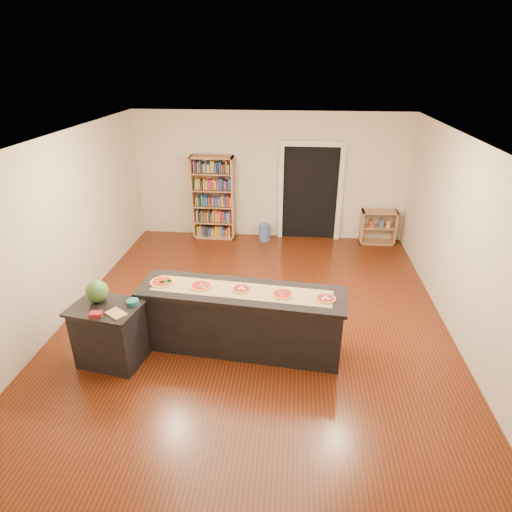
# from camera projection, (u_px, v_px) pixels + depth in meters

# --- Properties ---
(room) EXTENTS (6.00, 7.00, 2.80)m
(room) POSITION_uv_depth(u_px,v_px,m) (255.00, 237.00, 6.30)
(room) COLOR beige
(room) RESTS_ON ground
(doorway) EXTENTS (1.40, 0.09, 2.21)m
(doorway) POSITION_uv_depth(u_px,v_px,m) (310.00, 187.00, 9.43)
(doorway) COLOR black
(doorway) RESTS_ON room
(kitchen_island) EXTENTS (2.84, 0.77, 0.94)m
(kitchen_island) POSITION_uv_depth(u_px,v_px,m) (242.00, 319.00, 6.00)
(kitchen_island) COLOR black
(kitchen_island) RESTS_ON ground
(side_counter) EXTENTS (0.89, 0.65, 0.88)m
(side_counter) POSITION_uv_depth(u_px,v_px,m) (110.00, 334.00, 5.73)
(side_counter) COLOR black
(side_counter) RESTS_ON ground
(bookshelf) EXTENTS (0.94, 0.33, 1.88)m
(bookshelf) POSITION_uv_depth(u_px,v_px,m) (213.00, 198.00, 9.56)
(bookshelf) COLOR tan
(bookshelf) RESTS_ON ground
(low_shelf) EXTENTS (0.76, 0.33, 0.76)m
(low_shelf) POSITION_uv_depth(u_px,v_px,m) (378.00, 227.00, 9.49)
(low_shelf) COLOR tan
(low_shelf) RESTS_ON ground
(waste_bin) EXTENTS (0.26, 0.26, 0.38)m
(waste_bin) POSITION_uv_depth(u_px,v_px,m) (265.00, 232.00, 9.71)
(waste_bin) COLOR #4765A0
(waste_bin) RESTS_ON ground
(kraft_paper) EXTENTS (2.50, 0.68, 0.00)m
(kraft_paper) POSITION_uv_depth(u_px,v_px,m) (241.00, 290.00, 5.80)
(kraft_paper) COLOR #967B4D
(kraft_paper) RESTS_ON kitchen_island
(watermelon) EXTENTS (0.30, 0.30, 0.30)m
(watermelon) POSITION_uv_depth(u_px,v_px,m) (97.00, 291.00, 5.60)
(watermelon) COLOR #144214
(watermelon) RESTS_ON side_counter
(cutting_board) EXTENTS (0.31, 0.29, 0.02)m
(cutting_board) POSITION_uv_depth(u_px,v_px,m) (116.00, 314.00, 5.37)
(cutting_board) COLOR tan
(cutting_board) RESTS_ON side_counter
(package_red) EXTENTS (0.16, 0.13, 0.05)m
(package_red) POSITION_uv_depth(u_px,v_px,m) (96.00, 314.00, 5.32)
(package_red) COLOR maroon
(package_red) RESTS_ON side_counter
(package_teal) EXTENTS (0.16, 0.16, 0.06)m
(package_teal) POSITION_uv_depth(u_px,v_px,m) (133.00, 302.00, 5.58)
(package_teal) COLOR #195966
(package_teal) RESTS_ON side_counter
(pizza_a) EXTENTS (0.33, 0.33, 0.02)m
(pizza_a) POSITION_uv_depth(u_px,v_px,m) (162.00, 282.00, 5.99)
(pizza_a) COLOR tan
(pizza_a) RESTS_ON kitchen_island
(pizza_b) EXTENTS (0.32, 0.32, 0.02)m
(pizza_b) POSITION_uv_depth(u_px,v_px,m) (201.00, 286.00, 5.90)
(pizza_b) COLOR tan
(pizza_b) RESTS_ON kitchen_island
(pizza_c) EXTENTS (0.27, 0.27, 0.02)m
(pizza_c) POSITION_uv_depth(u_px,v_px,m) (241.00, 289.00, 5.81)
(pizza_c) COLOR tan
(pizza_c) RESTS_ON kitchen_island
(pizza_d) EXTENTS (0.29, 0.29, 0.02)m
(pizza_d) POSITION_uv_depth(u_px,v_px,m) (282.00, 294.00, 5.69)
(pizza_d) COLOR tan
(pizza_d) RESTS_ON kitchen_island
(pizza_e) EXTENTS (0.29, 0.29, 0.02)m
(pizza_e) POSITION_uv_depth(u_px,v_px,m) (325.00, 298.00, 5.59)
(pizza_e) COLOR tan
(pizza_e) RESTS_ON kitchen_island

